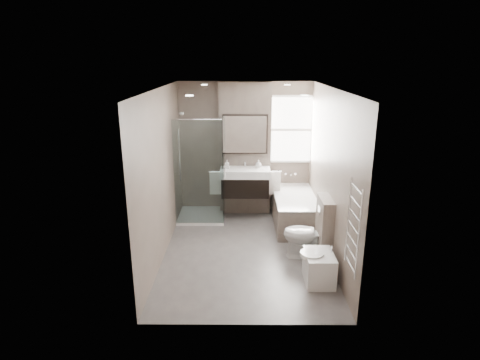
{
  "coord_description": "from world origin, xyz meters",
  "views": [
    {
      "loc": [
        -0.06,
        -5.93,
        3.03
      ],
      "look_at": [
        -0.09,
        0.15,
        1.17
      ],
      "focal_mm": 30.0,
      "sensor_mm": 36.0,
      "label": 1
    }
  ],
  "objects_px": {
    "vanity": "(245,182)",
    "toilet": "(308,235)",
    "bidet": "(319,267)",
    "bathtub": "(294,209)"
  },
  "relations": [
    {
      "from": "vanity",
      "to": "bidet",
      "type": "distance_m",
      "value": 2.62
    },
    {
      "from": "vanity",
      "to": "toilet",
      "type": "relative_size",
      "value": 1.23
    },
    {
      "from": "vanity",
      "to": "bidet",
      "type": "bearing_deg",
      "value": -66.77
    },
    {
      "from": "bathtub",
      "to": "bidet",
      "type": "relative_size",
      "value": 2.86
    },
    {
      "from": "vanity",
      "to": "bathtub",
      "type": "height_order",
      "value": "vanity"
    },
    {
      "from": "toilet",
      "to": "bidet",
      "type": "height_order",
      "value": "toilet"
    },
    {
      "from": "bathtub",
      "to": "bidet",
      "type": "xyz_separation_m",
      "value": [
        0.09,
        -2.04,
        -0.09
      ]
    },
    {
      "from": "vanity",
      "to": "toilet",
      "type": "distance_m",
      "value": 1.93
    },
    {
      "from": "toilet",
      "to": "bidet",
      "type": "bearing_deg",
      "value": 12.73
    },
    {
      "from": "toilet",
      "to": "vanity",
      "type": "bearing_deg",
      "value": -139.92
    }
  ]
}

